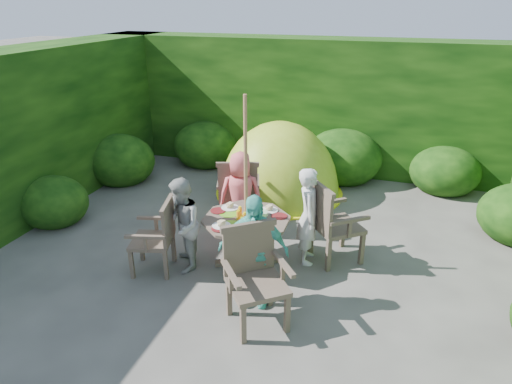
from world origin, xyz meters
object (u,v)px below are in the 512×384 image
(patio_table, at_px, (247,226))
(garden_chair_left, at_px, (158,236))
(dome_tent, at_px, (279,193))
(garden_chair_front, at_px, (254,275))
(garden_chair_right, at_px, (331,222))
(parasol_pole, at_px, (246,185))
(child_front, at_px, (253,251))
(child_back, at_px, (241,195))
(child_left, at_px, (182,225))
(garden_chair_back, at_px, (238,192))
(child_right, at_px, (309,216))

(patio_table, relative_size, garden_chair_left, 1.64)
(garden_chair_left, distance_m, dome_tent, 2.99)
(garden_chair_front, bearing_deg, garden_chair_right, 30.39)
(parasol_pole, bearing_deg, child_front, -65.43)
(child_back, bearing_deg, child_front, 96.33)
(patio_table, height_order, child_left, child_left)
(garden_chair_right, bearing_deg, garden_chair_left, 76.35)
(garden_chair_left, xyz_separation_m, child_back, (0.66, 1.20, 0.14))
(garden_chair_right, distance_m, child_back, 1.37)
(garden_chair_back, height_order, child_back, child_back)
(garden_chair_left, distance_m, child_left, 0.32)
(patio_table, relative_size, child_right, 1.17)
(parasol_pole, relative_size, garden_chair_front, 2.15)
(garden_chair_front, xyz_separation_m, child_left, (-1.16, 0.67, 0.06))
(child_left, bearing_deg, garden_chair_left, -90.60)
(garden_chair_back, bearing_deg, garden_chair_right, 141.07)
(parasol_pole, height_order, garden_chair_left, parasol_pole)
(garden_chair_left, xyz_separation_m, dome_tent, (0.79, 2.85, -0.49))
(patio_table, height_order, child_right, child_right)
(garden_chair_back, bearing_deg, child_back, 98.34)
(garden_chair_left, relative_size, dome_tent, 0.34)
(dome_tent, bearing_deg, parasol_pole, -104.23)
(parasol_pole, distance_m, garden_chair_back, 1.22)
(patio_table, relative_size, child_front, 1.13)
(garden_chair_back, bearing_deg, child_front, 96.65)
(child_right, xyz_separation_m, child_front, (-0.39, -1.06, 0.02))
(child_right, relative_size, child_left, 1.06)
(parasol_pole, relative_size, garden_chair_right, 2.11)
(parasol_pole, bearing_deg, child_left, -155.43)
(garden_chair_right, xyz_separation_m, child_left, (-1.73, -0.77, 0.05))
(garden_chair_back, height_order, garden_chair_front, garden_chair_back)
(garden_chair_front, distance_m, child_right, 1.37)
(parasol_pole, bearing_deg, garden_chair_back, 115.10)
(parasol_pole, xyz_separation_m, child_right, (0.73, 0.33, -0.46))
(patio_table, distance_m, garden_chair_back, 1.09)
(garden_chair_front, xyz_separation_m, child_front, (-0.10, 0.27, 0.11))
(patio_table, distance_m, child_left, 0.81)
(child_back, distance_m, child_front, 1.60)
(dome_tent, bearing_deg, garden_chair_front, -98.47)
(parasol_pole, height_order, child_right, parasol_pole)
(garden_chair_left, distance_m, child_back, 1.38)
(dome_tent, bearing_deg, child_back, -113.53)
(garden_chair_left, bearing_deg, child_right, 100.19)
(garden_chair_right, relative_size, child_back, 0.83)
(garden_chair_right, height_order, child_left, child_left)
(patio_table, xyz_separation_m, child_left, (-0.73, -0.34, 0.05))
(garden_chair_left, xyz_separation_m, garden_chair_front, (1.43, -0.53, 0.06))
(patio_table, xyz_separation_m, garden_chair_right, (1.00, 0.43, 0.00))
(garden_chair_back, bearing_deg, dome_tent, -118.52)
(garden_chair_back, xyz_separation_m, dome_tent, (0.25, 1.39, -0.55))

